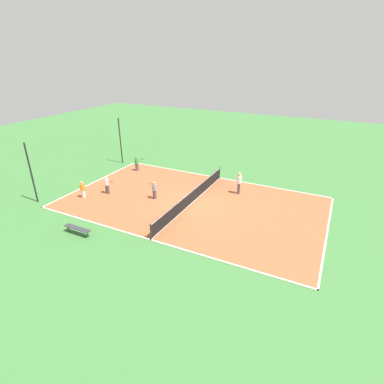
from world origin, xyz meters
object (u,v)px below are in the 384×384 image
object	(u,v)px
tennis_net	(192,196)
tennis_ball_far_baseline	(181,224)
fence_post_back_right	(120,141)
tennis_ball_near_net	(222,222)
bench	(77,229)
player_far_white	(107,184)
fence_post_back_left	(31,173)
player_center_orange	(82,189)
player_far_green	(137,163)
player_near_white	(239,182)
player_baseline_gray	(154,189)

from	to	relation	value
tennis_net	tennis_ball_far_baseline	size ratio (longest dim) A/B	165.57
fence_post_back_right	tennis_ball_near_net	bearing A→B (deg)	-116.43
bench	tennis_net	bearing A→B (deg)	-121.81
player_far_white	fence_post_back_left	xyz separation A→B (m)	(-3.57, 3.86, 1.46)
tennis_net	player_center_orange	size ratio (longest dim) A/B	8.24
player_far_green	fence_post_back_right	size ratio (longest dim) A/B	0.29
player_center_orange	player_far_green	bearing A→B (deg)	98.64
bench	fence_post_back_left	world-z (taller)	fence_post_back_left
fence_post_back_right	player_near_white	bearing A→B (deg)	-98.44
tennis_ball_near_net	fence_post_back_right	size ratio (longest dim) A/B	0.01
player_baseline_gray	tennis_ball_far_baseline	size ratio (longest dim) A/B	20.85
player_near_white	fence_post_back_right	distance (m)	13.58
player_far_green	player_far_white	xyz separation A→B (m)	(-5.46, -1.06, 0.07)
player_far_green	player_far_white	distance (m)	5.56
tennis_net	player_baseline_gray	size ratio (longest dim) A/B	7.94
fence_post_back_left	player_far_white	bearing A→B (deg)	-47.24
player_center_orange	tennis_ball_far_baseline	xyz separation A→B (m)	(-0.27, -8.89, -0.73)
tennis_ball_far_baseline	fence_post_back_right	world-z (taller)	fence_post_back_right
tennis_ball_near_net	fence_post_back_left	bearing A→B (deg)	103.72
player_far_green	tennis_ball_near_net	size ratio (longest dim) A/B	20.13
tennis_ball_near_net	tennis_ball_far_baseline	world-z (taller)	same
tennis_ball_far_baseline	player_center_orange	bearing A→B (deg)	88.25
bench	player_far_green	bearing A→B (deg)	-72.45
player_far_green	tennis_ball_near_net	world-z (taller)	player_far_green
fence_post_back_left	player_center_orange	bearing A→B (deg)	-51.59
player_near_white	tennis_ball_near_net	world-z (taller)	player_near_white
player_baseline_gray	tennis_ball_far_baseline	world-z (taller)	player_baseline_gray
tennis_net	fence_post_back_left	bearing A→B (deg)	115.58
player_far_white	fence_post_back_right	bearing A→B (deg)	121.95
bench	fence_post_back_left	distance (m)	6.89
player_center_orange	fence_post_back_left	xyz separation A→B (m)	(-2.11, 2.66, 1.54)
tennis_net	player_far_white	distance (m)	7.06
tennis_net	tennis_ball_near_net	distance (m)	3.62
tennis_ball_far_baseline	tennis_ball_near_net	bearing A→B (deg)	-56.18
player_baseline_gray	fence_post_back_left	size ratio (longest dim) A/B	0.31
player_near_white	fence_post_back_right	xyz separation A→B (m)	(1.98, 13.38, 1.25)
tennis_ball_near_net	fence_post_back_left	size ratio (longest dim) A/B	0.01
player_near_white	tennis_ball_near_net	distance (m)	5.04
bench	player_center_orange	xyz separation A→B (m)	(4.13, 3.63, 0.39)
player_near_white	player_baseline_gray	xyz separation A→B (m)	(-3.83, 5.58, -0.25)
tennis_net	player_near_white	world-z (taller)	player_near_white
player_center_orange	player_baseline_gray	distance (m)	5.65
fence_post_back_right	player_center_orange	bearing A→B (deg)	-161.95
tennis_ball_far_baseline	fence_post_back_left	distance (m)	11.92
player_near_white	tennis_ball_near_net	size ratio (longest dim) A/B	26.73
fence_post_back_left	tennis_ball_far_baseline	bearing A→B (deg)	-80.96
player_baseline_gray	tennis_ball_near_net	bearing A→B (deg)	-164.55
player_far_white	tennis_ball_far_baseline	xyz separation A→B (m)	(-1.73, -7.70, -0.80)
tennis_net	fence_post_back_right	bearing A→B (deg)	64.42
player_near_white	fence_post_back_right	bearing A→B (deg)	73.90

